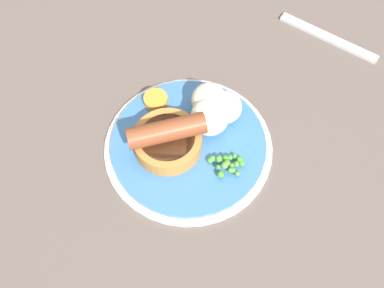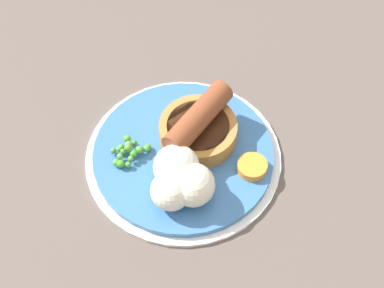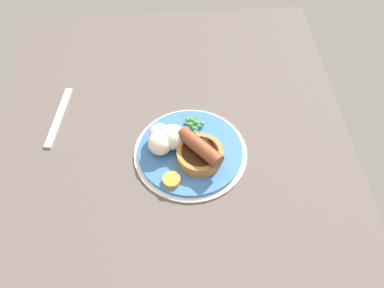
{
  "view_description": "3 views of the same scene",
  "coord_description": "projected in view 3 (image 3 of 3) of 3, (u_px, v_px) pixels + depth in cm",
  "views": [
    {
      "loc": [
        -18.18,
        31.73,
        58.02
      ],
      "look_at": [
        -5.56,
        4.85,
        6.63
      ],
      "focal_mm": 40.0,
      "sensor_mm": 36.0,
      "label": 1
    },
    {
      "loc": [
        -14.23,
        -40.04,
        70.78
      ],
      "look_at": [
        -3.22,
        3.92,
        5.55
      ],
      "focal_mm": 60.0,
      "sensor_mm": 36.0,
      "label": 2
    },
    {
      "loc": [
        49.75,
        0.13,
        79.2
      ],
      "look_at": [
        -5.17,
        4.19,
        5.53
      ],
      "focal_mm": 40.0,
      "sensor_mm": 36.0,
      "label": 3
    }
  ],
  "objects": [
    {
      "name": "dinner_plate",
      "position": [
        190.0,
        152.0,
        0.93
      ],
      "size": [
        24.71,
        24.71,
        1.4
      ],
      "color": "silver",
      "rests_on": "dining_table"
    },
    {
      "name": "dining_table",
      "position": [
        174.0,
        176.0,
        0.92
      ],
      "size": [
        110.0,
        80.0,
        3.0
      ],
      "primitive_type": "cube",
      "color": "#564C47",
      "rests_on": "ground"
    },
    {
      "name": "sausage_pudding",
      "position": [
        199.0,
        153.0,
        0.89
      ],
      "size": [
        10.22,
        9.79,
        5.74
      ],
      "rotation": [
        0.0,
        0.0,
        3.84
      ],
      "color": "#AD7538",
      "rests_on": "dinner_plate"
    },
    {
      "name": "fork",
      "position": [
        58.0,
        117.0,
        0.99
      ],
      "size": [
        18.01,
        4.65,
        0.6
      ],
      "primitive_type": "cube",
      "rotation": [
        0.0,
        0.0,
        -0.17
      ],
      "color": "silver",
      "rests_on": "dining_table"
    },
    {
      "name": "cauliflower_floret",
      "position": [
        164.0,
        138.0,
        0.91
      ],
      "size": [
        7.67,
        7.69,
        5.57
      ],
      "color": "silver",
      "rests_on": "dinner_plate"
    },
    {
      "name": "pea_pile",
      "position": [
        194.0,
        124.0,
        0.96
      ],
      "size": [
        5.11,
        4.47,
        1.91
      ],
      "color": "#4B8A3F",
      "rests_on": "dinner_plate"
    },
    {
      "name": "carrot_slice_1",
      "position": [
        171.0,
        180.0,
        0.87
      ],
      "size": [
        4.47,
        4.47,
        1.11
      ],
      "primitive_type": "cylinder",
      "rotation": [
        0.0,
        0.0,
        6.04
      ],
      "color": "orange",
      "rests_on": "dinner_plate"
    }
  ]
}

